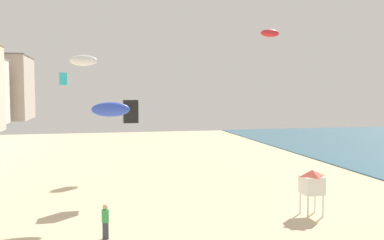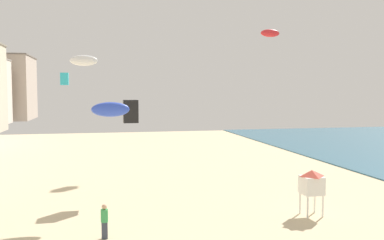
{
  "view_description": "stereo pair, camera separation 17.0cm",
  "coord_description": "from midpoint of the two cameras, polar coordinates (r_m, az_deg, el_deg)",
  "views": [
    {
      "loc": [
        -0.84,
        -11.69,
        6.89
      ],
      "look_at": [
        5.07,
        14.78,
        5.05
      ],
      "focal_mm": 39.61,
      "sensor_mm": 36.0,
      "label": 1
    },
    {
      "loc": [
        -0.68,
        -11.73,
        6.89
      ],
      "look_at": [
        5.07,
        14.78,
        5.05
      ],
      "focal_mm": 39.61,
      "sensor_mm": 36.0,
      "label": 2
    }
  ],
  "objects": [
    {
      "name": "kite_black_box",
      "position": [
        28.12,
        -8.09,
        1.16
      ],
      "size": [
        0.95,
        0.95,
        1.5
      ],
      "color": "black"
    },
    {
      "name": "kite_red_parafoil",
      "position": [
        29.11,
        10.64,
        11.42
      ],
      "size": [
        1.31,
        0.37,
        0.51
      ],
      "color": "red"
    },
    {
      "name": "kite_blue_parafoil",
      "position": [
        24.82,
        -10.72,
        1.41
      ],
      "size": [
        2.18,
        0.61,
        0.85
      ],
      "color": "blue"
    },
    {
      "name": "kite_white_parafoil",
      "position": [
        30.81,
        -14.22,
        7.78
      ],
      "size": [
        1.91,
        0.53,
        0.74
      ],
      "color": "white"
    },
    {
      "name": "lifeguard_stand",
      "position": [
        24.61,
        16.0,
        -8.12
      ],
      "size": [
        1.1,
        1.1,
        2.55
      ],
      "rotation": [
        0.0,
        0.0,
        0.1
      ],
      "color": "white",
      "rests_on": "ground"
    },
    {
      "name": "kite_cyan_box",
      "position": [
        37.7,
        -16.67,
        5.32
      ],
      "size": [
        0.66,
        0.66,
        1.04
      ],
      "color": "#2DB7CC"
    },
    {
      "name": "kite_flyer",
      "position": [
        20.67,
        -11.47,
        -12.99
      ],
      "size": [
        0.34,
        0.34,
        1.64
      ],
      "rotation": [
        0.0,
        0.0,
        3.19
      ],
      "color": "#383D4C",
      "rests_on": "ground"
    }
  ]
}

